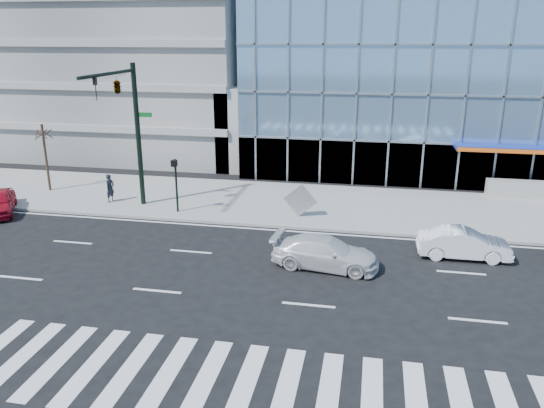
{
  "coord_description": "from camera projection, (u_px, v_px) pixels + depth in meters",
  "views": [
    {
      "loc": [
        2.01,
        -21.57,
        9.66
      ],
      "look_at": [
        -2.74,
        3.0,
        1.57
      ],
      "focal_mm": 35.0,
      "sensor_mm": 36.0,
      "label": 1
    }
  ],
  "objects": [
    {
      "name": "parking_garage",
      "position": [
        134.0,
        29.0,
        48.31
      ],
      "size": [
        24.0,
        24.0,
        20.0
      ],
      "primitive_type": "cube",
      "color": "gray",
      "rests_on": "ground"
    },
    {
      "name": "ramp_block",
      "position": [
        267.0,
        125.0,
        40.46
      ],
      "size": [
        6.0,
        8.0,
        6.0
      ],
      "primitive_type": "cube",
      "color": "gray",
      "rests_on": "ground"
    },
    {
      "name": "white_suv",
      "position": [
        325.0,
        253.0,
        22.76
      ],
      "size": [
        4.78,
        2.35,
        1.34
      ],
      "primitive_type": "imported",
      "rotation": [
        0.0,
        0.0,
        1.46
      ],
      "color": "silver",
      "rests_on": "ground"
    },
    {
      "name": "ground",
      "position": [
        320.0,
        262.0,
        23.48
      ],
      "size": [
        160.0,
        160.0,
        0.0
      ],
      "primitive_type": "plane",
      "color": "black",
      "rests_on": "ground"
    },
    {
      "name": "tilted_panel",
      "position": [
        300.0,
        200.0,
        28.56
      ],
      "size": [
        1.83,
        0.13,
        1.83
      ],
      "primitive_type": "cube",
      "rotation": [
        0.0,
        0.87,
        0.04
      ],
      "color": "gray",
      "rests_on": "sidewalk"
    },
    {
      "name": "street_tree_near",
      "position": [
        43.0,
        133.0,
        32.58
      ],
      "size": [
        1.1,
        1.1,
        4.23
      ],
      "color": "#332319",
      "rests_on": "sidewalk"
    },
    {
      "name": "sidewalk",
      "position": [
        334.0,
        205.0,
        30.93
      ],
      "size": [
        120.0,
        8.0,
        0.15
      ],
      "primitive_type": "cube",
      "color": "gray",
      "rests_on": "ground"
    },
    {
      "name": "ped_signal_post",
      "position": [
        176.0,
        177.0,
        28.98
      ],
      "size": [
        0.3,
        0.33,
        3.0
      ],
      "color": "black",
      "rests_on": "sidewalk"
    },
    {
      "name": "theatre_building",
      "position": [
        528.0,
        61.0,
        42.93
      ],
      "size": [
        42.0,
        26.0,
        15.0
      ],
      "primitive_type": "cube",
      "color": "#7EA9D3",
      "rests_on": "ground"
    },
    {
      "name": "pedestrian",
      "position": [
        110.0,
        188.0,
        31.13
      ],
      "size": [
        0.54,
        0.69,
        1.67
      ],
      "primitive_type": "imported",
      "rotation": [
        0.0,
        0.0,
        1.32
      ],
      "color": "black",
      "rests_on": "sidewalk"
    },
    {
      "name": "white_sedan",
      "position": [
        464.0,
        244.0,
        23.74
      ],
      "size": [
        4.07,
        1.46,
        1.34
      ],
      "primitive_type": "imported",
      "rotation": [
        0.0,
        0.0,
        1.58
      ],
      "color": "white",
      "rests_on": "ground"
    },
    {
      "name": "traffic_signal",
      "position": [
        124.0,
        103.0,
        27.84
      ],
      "size": [
        1.14,
        5.74,
        8.0
      ],
      "color": "black",
      "rests_on": "sidewalk"
    }
  ]
}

